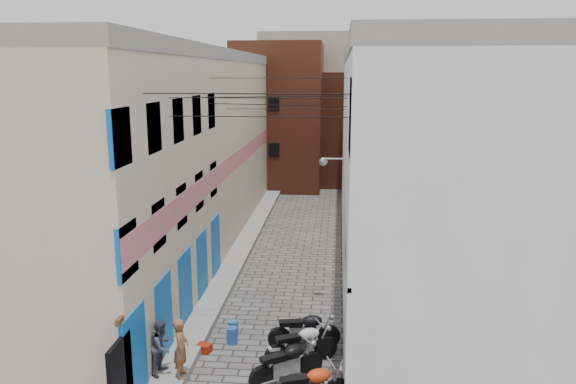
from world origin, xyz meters
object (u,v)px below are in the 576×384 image
(person_a, at_px, (181,348))
(water_jug_near, at_px, (232,336))
(person_b, at_px, (162,346))
(red_crate, at_px, (204,348))
(motorcycle_f, at_px, (301,343))
(water_jug_far, at_px, (233,328))
(motorcycle_e, at_px, (287,361))
(motorcycle_g, at_px, (304,328))

(person_a, bearing_deg, water_jug_near, -27.02)
(person_b, bearing_deg, red_crate, -10.70)
(motorcycle_f, relative_size, water_jug_near, 4.22)
(person_a, bearing_deg, motorcycle_f, -72.14)
(motorcycle_f, distance_m, red_crate, 2.94)
(motorcycle_f, bearing_deg, person_b, -95.57)
(water_jug_near, distance_m, water_jug_far, 0.50)
(person_a, xyz_separation_m, person_b, (-0.56, 0.15, -0.06))
(water_jug_far, relative_size, red_crate, 1.19)
(water_jug_near, bearing_deg, motorcycle_f, -24.28)
(water_jug_near, bearing_deg, red_crate, -139.36)
(motorcycle_f, xyz_separation_m, person_b, (-3.58, -1.25, 0.36))
(motorcycle_e, bearing_deg, person_b, -121.07)
(water_jug_near, relative_size, water_jug_far, 1.05)
(motorcycle_f, distance_m, person_b, 3.81)
(motorcycle_f, relative_size, person_a, 1.34)
(motorcycle_f, height_order, water_jug_near, motorcycle_f)
(motorcycle_f, height_order, person_a, person_a)
(water_jug_far, bearing_deg, motorcycle_f, -33.69)
(person_b, height_order, water_jug_near, person_b)
(person_b, relative_size, water_jug_far, 3.04)
(motorcycle_e, xyz_separation_m, person_b, (-3.27, -0.19, 0.36))
(water_jug_far, height_order, red_crate, water_jug_far)
(motorcycle_g, bearing_deg, red_crate, -91.56)
(person_a, distance_m, person_b, 0.58)
(person_a, height_order, person_b, person_a)
(water_jug_near, xyz_separation_m, red_crate, (-0.71, -0.61, -0.13))
(motorcycle_e, relative_size, water_jug_far, 4.44)
(motorcycle_g, relative_size, water_jug_near, 4.27)
(person_a, height_order, red_crate, person_a)
(motorcycle_e, relative_size, motorcycle_f, 1.00)
(motorcycle_e, height_order, red_crate, motorcycle_e)
(motorcycle_e, height_order, water_jug_near, motorcycle_e)
(motorcycle_f, bearing_deg, water_jug_near, -139.16)
(motorcycle_f, relative_size, motorcycle_g, 0.99)
(person_a, bearing_deg, motorcycle_g, -60.15)
(water_jug_far, xyz_separation_m, red_crate, (-0.66, -1.11, -0.11))
(motorcycle_e, xyz_separation_m, red_crate, (-2.56, 1.43, -0.49))
(motorcycle_f, height_order, motorcycle_g, motorcycle_g)
(motorcycle_f, distance_m, motorcycle_g, 0.88)
(motorcycle_g, height_order, person_b, person_b)
(motorcycle_g, bearing_deg, motorcycle_e, -21.65)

